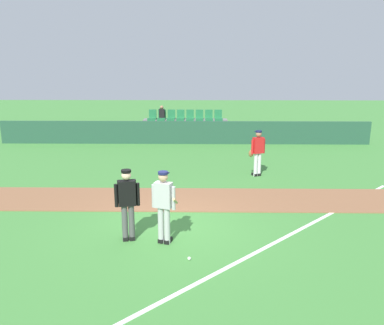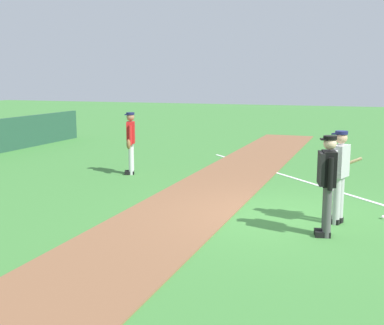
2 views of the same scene
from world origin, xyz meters
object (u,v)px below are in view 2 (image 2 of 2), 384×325
(batter_grey_jersey, at_px, (339,173))
(runner_red_jersey, at_px, (131,141))
(baseball, at_px, (383,217))
(umpire_home_plate, at_px, (327,180))

(batter_grey_jersey, xyz_separation_m, runner_red_jersey, (3.04, 5.86, -0.01))
(batter_grey_jersey, height_order, baseball, batter_grey_jersey)
(batter_grey_jersey, relative_size, runner_red_jersey, 1.00)
(batter_grey_jersey, height_order, runner_red_jersey, same)
(batter_grey_jersey, relative_size, umpire_home_plate, 1.00)
(baseball, bearing_deg, batter_grey_jersey, 126.11)
(batter_grey_jersey, bearing_deg, runner_red_jersey, 62.60)
(batter_grey_jersey, distance_m, baseball, 1.38)
(batter_grey_jersey, distance_m, runner_red_jersey, 6.60)
(runner_red_jersey, bearing_deg, umpire_home_plate, -124.45)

